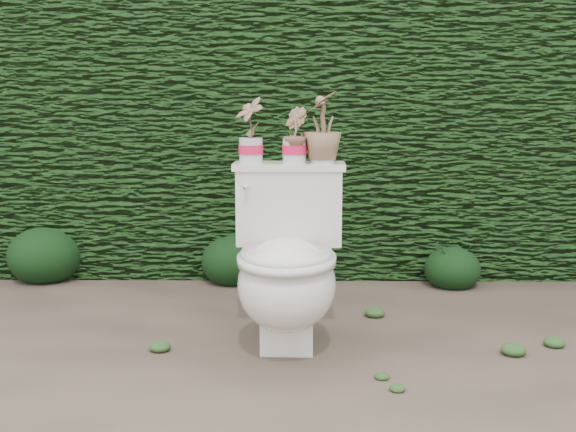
{
  "coord_description": "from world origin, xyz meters",
  "views": [
    {
      "loc": [
        0.28,
        -3.02,
        1.06
      ],
      "look_at": [
        0.23,
        0.11,
        0.55
      ],
      "focal_mm": 45.0,
      "sensor_mm": 36.0,
      "label": 1
    }
  ],
  "objects_px": {
    "potted_plant_right": "(323,129)",
    "potted_plant_left": "(251,131)",
    "potted_plant_center": "(294,136)",
    "toilet": "(287,267)"
  },
  "relations": [
    {
      "from": "potted_plant_left",
      "to": "toilet",
      "type": "bearing_deg",
      "value": -5.84
    },
    {
      "from": "potted_plant_right",
      "to": "potted_plant_left",
      "type": "bearing_deg",
      "value": -88.25
    },
    {
      "from": "potted_plant_left",
      "to": "potted_plant_center",
      "type": "relative_size",
      "value": 1.19
    },
    {
      "from": "potted_plant_center",
      "to": "toilet",
      "type": "bearing_deg",
      "value": 156.5
    },
    {
      "from": "potted_plant_left",
      "to": "potted_plant_right",
      "type": "distance_m",
      "value": 0.32
    },
    {
      "from": "toilet",
      "to": "potted_plant_left",
      "type": "height_order",
      "value": "potted_plant_left"
    },
    {
      "from": "toilet",
      "to": "potted_plant_left",
      "type": "distance_m",
      "value": 0.63
    },
    {
      "from": "potted_plant_center",
      "to": "potted_plant_right",
      "type": "bearing_deg",
      "value": -108.03
    },
    {
      "from": "toilet",
      "to": "potted_plant_right",
      "type": "distance_m",
      "value": 0.64
    },
    {
      "from": "toilet",
      "to": "potted_plant_center",
      "type": "xyz_separation_m",
      "value": [
        0.03,
        0.24,
        0.54
      ]
    }
  ]
}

